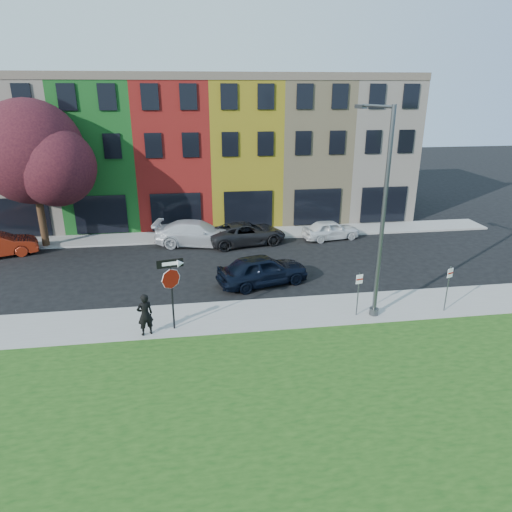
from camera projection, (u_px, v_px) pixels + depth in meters
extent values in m
plane|color=black|center=(301.00, 350.00, 17.59)|extent=(120.00, 120.00, 0.00)
cube|color=gray|center=(329.00, 310.00, 20.62)|extent=(40.00, 3.00, 0.12)
cube|color=gray|center=(207.00, 235.00, 31.10)|extent=(40.00, 2.40, 0.12)
cube|color=beige|center=(37.00, 153.00, 33.55)|extent=(5.00, 10.00, 10.00)
cube|color=#268E30|center=(107.00, 152.00, 34.22)|extent=(5.00, 10.00, 10.00)
cube|color=red|center=(175.00, 151.00, 34.88)|extent=(5.00, 10.00, 10.00)
cube|color=yellow|center=(240.00, 150.00, 35.55)|extent=(5.00, 10.00, 10.00)
cube|color=tan|center=(302.00, 149.00, 36.21)|extent=(5.00, 10.00, 10.00)
cube|color=beige|center=(363.00, 147.00, 36.88)|extent=(5.00, 10.00, 10.00)
cube|color=black|center=(213.00, 211.00, 31.73)|extent=(30.00, 0.12, 2.60)
cylinder|color=black|center=(172.00, 296.00, 18.47)|extent=(0.08, 0.08, 2.99)
cylinder|color=white|center=(171.00, 279.00, 18.19)|extent=(0.85, 0.20, 0.86)
cylinder|color=maroon|center=(171.00, 279.00, 18.17)|extent=(0.81, 0.18, 0.82)
cube|color=black|center=(170.00, 263.00, 17.96)|extent=(1.04, 0.25, 0.34)
cube|color=white|center=(170.00, 264.00, 17.93)|extent=(0.65, 0.15, 0.14)
imported|color=black|center=(145.00, 315.00, 18.21)|extent=(0.96, 0.89, 1.78)
imported|color=black|center=(263.00, 270.00, 23.29)|extent=(4.25, 5.62, 1.59)
imported|color=silver|center=(197.00, 233.00, 29.16)|extent=(4.14, 6.21, 1.57)
imported|color=black|center=(247.00, 233.00, 29.42)|extent=(4.27, 5.97, 1.41)
imported|color=silver|center=(331.00, 230.00, 30.38)|extent=(2.75, 4.29, 1.29)
cylinder|color=#484B4E|center=(383.00, 218.00, 18.61)|extent=(0.18, 0.18, 8.82)
cylinder|color=#484B4E|center=(374.00, 311.00, 20.08)|extent=(0.40, 0.40, 0.30)
cylinder|color=#484B4E|center=(377.00, 106.00, 17.97)|extent=(0.64, 1.96, 0.12)
cube|color=#484B4E|center=(361.00, 106.00, 18.94)|extent=(0.39, 0.60, 0.16)
cylinder|color=#484B4E|center=(358.00, 294.00, 19.75)|extent=(0.05, 0.05, 2.00)
cube|color=white|center=(359.00, 279.00, 19.48)|extent=(0.32, 0.09, 0.42)
cube|color=maroon|center=(360.00, 279.00, 19.46)|extent=(0.31, 0.08, 0.06)
cylinder|color=#484B4E|center=(447.00, 289.00, 20.13)|extent=(0.05, 0.05, 2.12)
cube|color=white|center=(450.00, 273.00, 19.84)|extent=(0.31, 0.13, 0.42)
cube|color=maroon|center=(450.00, 273.00, 19.82)|extent=(0.30, 0.12, 0.06)
cylinder|color=#311D10|center=(42.00, 217.00, 28.39)|extent=(0.44, 0.44, 3.68)
sphere|color=black|center=(31.00, 152.00, 27.01)|extent=(6.16, 6.16, 6.16)
sphere|color=black|center=(56.00, 167.00, 26.62)|extent=(4.62, 4.62, 4.62)
sphere|color=black|center=(14.00, 160.00, 28.04)|extent=(4.31, 4.31, 4.31)
sphere|color=black|center=(36.00, 132.00, 27.25)|extent=(3.70, 3.70, 3.70)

